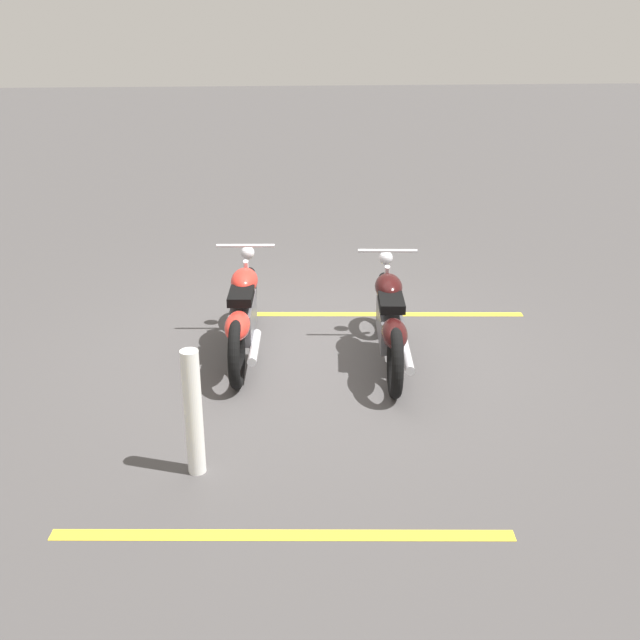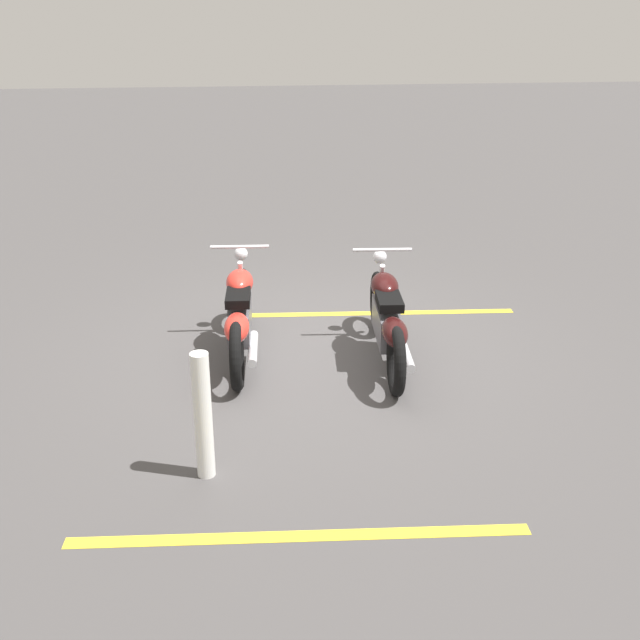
# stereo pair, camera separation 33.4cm
# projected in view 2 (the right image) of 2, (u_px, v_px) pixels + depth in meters

# --- Properties ---
(ground_plane) EXTENTS (60.00, 60.00, 0.00)m
(ground_plane) POSITION_uv_depth(u_px,v_px,m) (311.00, 348.00, 8.13)
(ground_plane) COLOR #474444
(motorcycle_bright_foreground) EXTENTS (2.23, 0.62, 1.04)m
(motorcycle_bright_foreground) POSITION_uv_depth(u_px,v_px,m) (240.00, 315.00, 7.77)
(motorcycle_bright_foreground) COLOR black
(motorcycle_bright_foreground) RESTS_ON ground
(motorcycle_dark_foreground) EXTENTS (2.23, 0.62, 1.04)m
(motorcycle_dark_foreground) POSITION_uv_depth(u_px,v_px,m) (387.00, 319.00, 7.67)
(motorcycle_dark_foreground) COLOR black
(motorcycle_dark_foreground) RESTS_ON ground
(bollard_post) EXTENTS (0.14, 0.14, 1.04)m
(bollard_post) POSITION_uv_depth(u_px,v_px,m) (203.00, 416.00, 5.73)
(bollard_post) COLOR white
(bollard_post) RESTS_ON ground
(parking_stripe_near) EXTENTS (0.37, 3.20, 0.01)m
(parking_stripe_near) POSITION_uv_depth(u_px,v_px,m) (380.00, 313.00, 9.06)
(parking_stripe_near) COLOR yellow
(parking_stripe_near) RESTS_ON ground
(parking_stripe_mid) EXTENTS (0.37, 3.20, 0.01)m
(parking_stripe_mid) POSITION_uv_depth(u_px,v_px,m) (299.00, 536.00, 5.23)
(parking_stripe_mid) COLOR yellow
(parking_stripe_mid) RESTS_ON ground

